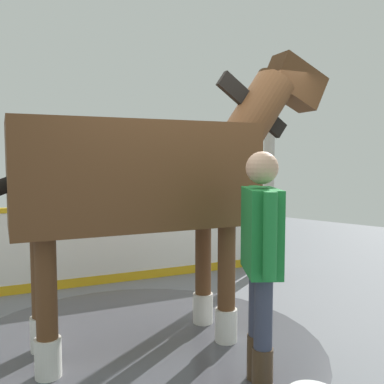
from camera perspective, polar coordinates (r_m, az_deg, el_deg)
ground_plane at (r=4.12m, az=-3.36°, el=-19.43°), size 16.00×16.00×0.02m
wet_patch at (r=4.05m, az=-7.40°, el=-19.70°), size 3.31×3.31×0.00m
barrier_wall at (r=5.77m, az=-13.29°, el=-7.28°), size 4.81×2.26×1.07m
roof_post_near at (r=6.55m, az=10.25°, el=1.53°), size 0.16×0.16×2.65m
horse at (r=3.74m, az=-5.67°, el=2.00°), size 3.22×1.77×2.69m
handler at (r=3.10m, az=9.20°, el=-8.01°), size 0.53×0.50×1.71m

